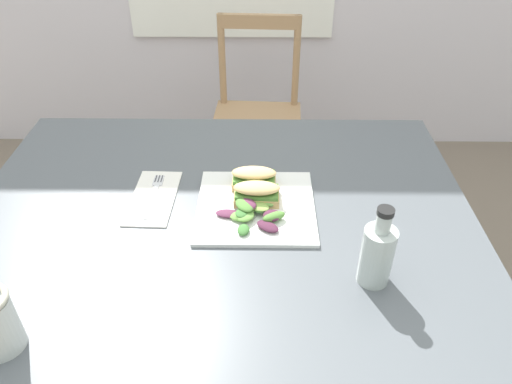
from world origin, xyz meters
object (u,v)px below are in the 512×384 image
at_px(plate_lunch, 256,206).
at_px(sandwich_half_front, 257,193).
at_px(dining_table, 222,245).
at_px(sandwich_half_back, 254,178).
at_px(fork_on_napkin, 155,192).
at_px(bottle_cold_brew, 376,257).
at_px(chair_wooden_far, 257,117).

bearing_deg(plate_lunch, sandwich_half_front, 80.62).
relative_size(dining_table, plate_lunch, 4.31).
bearing_deg(sandwich_half_back, dining_table, -132.95).
xyz_separation_m(fork_on_napkin, bottle_cold_brew, (0.51, -0.29, 0.06)).
bearing_deg(chair_wooden_far, fork_on_napkin, -104.64).
distance_m(sandwich_half_back, fork_on_napkin, 0.26).
bearing_deg(fork_on_napkin, plate_lunch, -11.73).
height_order(dining_table, fork_on_napkin, fork_on_napkin).
xyz_separation_m(dining_table, chair_wooden_far, (0.08, 1.05, -0.17)).
xyz_separation_m(plate_lunch, bottle_cold_brew, (0.25, -0.24, 0.06)).
bearing_deg(dining_table, sandwich_half_back, 47.05).
relative_size(plate_lunch, bottle_cold_brew, 1.55).
height_order(sandwich_half_front, fork_on_napkin, sandwich_half_front).
distance_m(dining_table, sandwich_half_back, 0.20).
distance_m(dining_table, fork_on_napkin, 0.22).
distance_m(plate_lunch, sandwich_half_front, 0.04).
bearing_deg(sandwich_half_front, sandwich_half_back, 96.71).
bearing_deg(chair_wooden_far, sandwich_half_back, -89.98).
height_order(fork_on_napkin, bottle_cold_brew, bottle_cold_brew).
bearing_deg(fork_on_napkin, dining_table, -20.65).
xyz_separation_m(sandwich_half_front, sandwich_half_back, (-0.01, 0.07, 0.00)).
relative_size(sandwich_half_back, fork_on_napkin, 0.63).
height_order(dining_table, chair_wooden_far, chair_wooden_far).
xyz_separation_m(sandwich_half_back, bottle_cold_brew, (0.25, -0.31, 0.03)).
bearing_deg(dining_table, bottle_cold_brew, -33.93).
bearing_deg(sandwich_half_front, dining_table, -165.53).
bearing_deg(plate_lunch, fork_on_napkin, 168.27).
height_order(chair_wooden_far, fork_on_napkin, chair_wooden_far).
xyz_separation_m(sandwich_half_back, fork_on_napkin, (-0.26, -0.02, -0.03)).
xyz_separation_m(chair_wooden_far, sandwich_half_front, (0.01, -1.03, 0.33)).
bearing_deg(dining_table, fork_on_napkin, 159.35).
height_order(chair_wooden_far, plate_lunch, chair_wooden_far).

